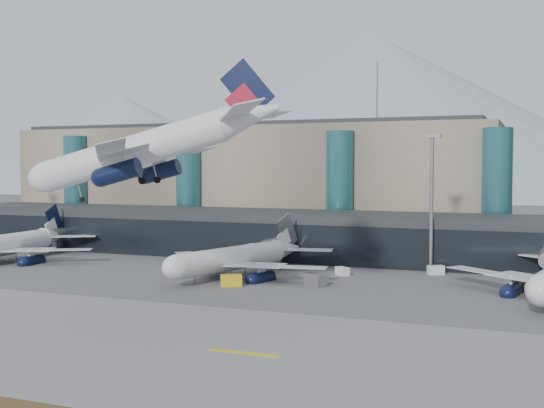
% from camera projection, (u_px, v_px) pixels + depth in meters
% --- Properties ---
extents(ground, '(900.00, 900.00, 0.00)m').
position_uv_depth(ground, '(155.00, 311.00, 93.14)').
color(ground, '#515154').
rests_on(ground, ground).
extents(runway_strip, '(400.00, 40.00, 0.04)m').
position_uv_depth(runway_strip, '(87.00, 336.00, 79.22)').
color(runway_strip, slate).
rests_on(runway_strip, ground).
extents(runway_markings, '(128.00, 1.00, 0.02)m').
position_uv_depth(runway_markings, '(87.00, 336.00, 79.21)').
color(runway_markings, gold).
rests_on(runway_markings, ground).
extents(concourse, '(170.00, 27.00, 10.00)m').
position_uv_depth(concourse, '(296.00, 235.00, 146.47)').
color(concourse, black).
rests_on(concourse, ground).
extents(terminal_main, '(130.00, 30.00, 31.00)m').
position_uv_depth(terminal_main, '(249.00, 182.00, 185.03)').
color(terminal_main, gray).
rests_on(terminal_main, ground).
extents(teal_towers, '(116.40, 19.40, 46.00)m').
position_uv_depth(teal_towers, '(261.00, 190.00, 166.58)').
color(teal_towers, '#256169').
rests_on(teal_towers, ground).
extents(mountain_ridge, '(910.00, 400.00, 110.00)m').
position_uv_depth(mountain_ridge, '(488.00, 126.00, 437.52)').
color(mountain_ridge, gray).
rests_on(mountain_ridge, ground).
extents(lightmast_mid, '(3.00, 1.20, 25.60)m').
position_uv_depth(lightmast_mid, '(432.00, 195.00, 125.88)').
color(lightmast_mid, slate).
rests_on(lightmast_mid, ground).
extents(hero_jet, '(37.33, 37.01, 12.07)m').
position_uv_depth(hero_jet, '(158.00, 138.00, 88.34)').
color(hero_jet, silver).
rests_on(hero_jet, ground).
extents(jet_parked_left, '(39.07, 38.17, 12.59)m').
position_uv_depth(jet_parked_left, '(14.00, 238.00, 142.95)').
color(jet_parked_left, silver).
rests_on(jet_parked_left, ground).
extents(jet_parked_mid, '(35.70, 37.43, 12.01)m').
position_uv_depth(jet_parked_mid, '(244.00, 250.00, 123.40)').
color(jet_parked_mid, silver).
rests_on(jet_parked_mid, ground).
extents(veh_b, '(2.48, 3.15, 1.59)m').
position_uv_depth(veh_b, '(207.00, 262.00, 135.45)').
color(veh_b, gold).
rests_on(veh_b, ground).
extents(veh_c, '(4.15, 3.53, 2.04)m').
position_uv_depth(veh_c, '(315.00, 280.00, 112.29)').
color(veh_c, '#4F5054').
rests_on(veh_c, ground).
extents(veh_d, '(3.27, 2.82, 1.65)m').
position_uv_depth(veh_d, '(436.00, 270.00, 124.11)').
color(veh_d, silver).
rests_on(veh_d, ground).
extents(veh_e, '(2.80, 1.70, 1.54)m').
position_uv_depth(veh_e, '(520.00, 286.00, 107.99)').
color(veh_e, gold).
rests_on(veh_e, ground).
extents(veh_g, '(2.98, 2.82, 1.52)m').
position_uv_depth(veh_g, '(342.00, 271.00, 123.04)').
color(veh_g, silver).
rests_on(veh_g, ground).
extents(veh_h, '(3.95, 3.27, 1.93)m').
position_uv_depth(veh_h, '(231.00, 280.00, 112.00)').
color(veh_h, gold).
rests_on(veh_h, ground).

